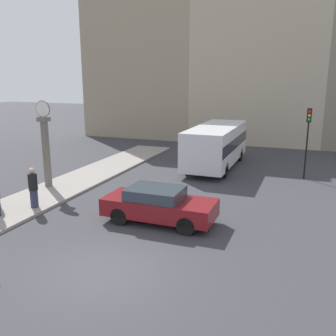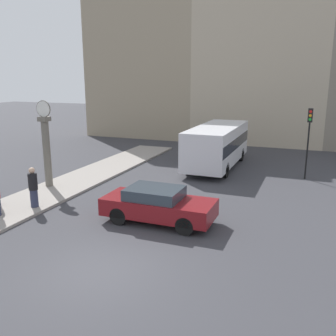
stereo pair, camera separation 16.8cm
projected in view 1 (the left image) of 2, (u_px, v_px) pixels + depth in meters
ground_plane at (104, 271)px, 11.19m from camera, size 120.00×120.00×0.00m
sidewalk_corner at (82, 179)px, 21.00m from camera, size 2.85×20.80×0.12m
building_row at (242, 64)px, 32.37m from camera, size 30.43×5.00×14.62m
sedan_car at (159, 205)px, 14.79m from camera, size 4.42×1.83×1.41m
bus_distant at (216, 144)px, 23.74m from camera, size 2.51×7.60×2.63m
traffic_light_far at (308, 129)px, 20.69m from camera, size 0.26×0.24×3.98m
street_clock at (46, 147)px, 18.95m from camera, size 0.84×0.49×4.39m
pedestrian_black_jacket at (33, 188)px, 16.11m from camera, size 0.39×0.39×1.76m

